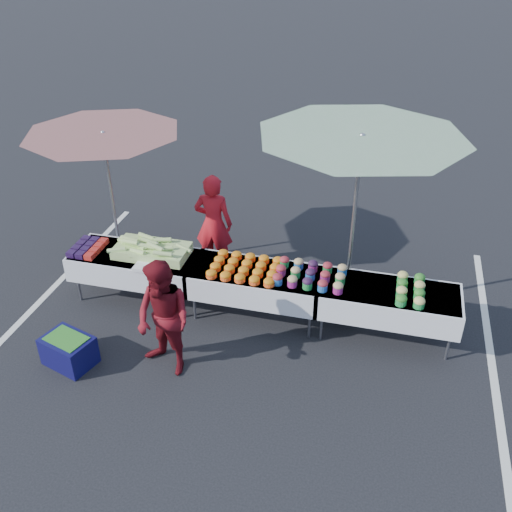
% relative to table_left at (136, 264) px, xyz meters
% --- Properties ---
extents(ground, '(80.00, 80.00, 0.00)m').
position_rel_table_left_xyz_m(ground, '(1.80, 0.00, -0.58)').
color(ground, black).
extents(stripe_left, '(0.10, 5.00, 0.00)m').
position_rel_table_left_xyz_m(stripe_left, '(-1.40, 0.00, -0.58)').
color(stripe_left, silver).
rests_on(stripe_left, ground).
extents(stripe_right, '(0.10, 5.00, 0.00)m').
position_rel_table_left_xyz_m(stripe_right, '(5.00, 0.00, -0.58)').
color(stripe_right, silver).
rests_on(stripe_right, ground).
extents(table_left, '(1.86, 0.81, 0.75)m').
position_rel_table_left_xyz_m(table_left, '(0.00, 0.00, 0.00)').
color(table_left, white).
rests_on(table_left, ground).
extents(table_center, '(1.86, 0.81, 0.75)m').
position_rel_table_left_xyz_m(table_center, '(1.80, 0.00, 0.00)').
color(table_center, white).
rests_on(table_center, ground).
extents(table_right, '(1.86, 0.81, 0.75)m').
position_rel_table_left_xyz_m(table_right, '(3.60, 0.00, 0.00)').
color(table_right, white).
rests_on(table_right, ground).
extents(berry_punnets, '(0.40, 0.54, 0.08)m').
position_rel_table_left_xyz_m(berry_punnets, '(-0.71, -0.06, 0.21)').
color(berry_punnets, black).
rests_on(berry_punnets, table_left).
extents(corn_pile, '(1.16, 0.57, 0.26)m').
position_rel_table_left_xyz_m(corn_pile, '(0.24, 0.04, 0.26)').
color(corn_pile, '#B0E173').
rests_on(corn_pile, table_left).
extents(plastic_bags, '(0.30, 0.25, 0.05)m').
position_rel_table_left_xyz_m(plastic_bags, '(0.30, -0.30, 0.19)').
color(plastic_bags, white).
rests_on(plastic_bags, table_left).
extents(carrot_bowls, '(0.95, 0.69, 0.11)m').
position_rel_table_left_xyz_m(carrot_bowls, '(1.65, -0.01, 0.22)').
color(carrot_bowls, '#FA571B').
rests_on(carrot_bowls, table_center).
extents(potato_cups, '(0.94, 0.58, 0.16)m').
position_rel_table_left_xyz_m(potato_cups, '(2.55, 0.00, 0.25)').
color(potato_cups, '#2664B2').
rests_on(potato_cups, table_right).
extents(bean_baskets, '(0.36, 0.68, 0.15)m').
position_rel_table_left_xyz_m(bean_baskets, '(3.86, -0.01, 0.24)').
color(bean_baskets, '#218739').
rests_on(bean_baskets, table_right).
extents(vendor, '(0.61, 0.42, 1.64)m').
position_rel_table_left_xyz_m(vendor, '(0.85, 1.03, 0.23)').
color(vendor, red).
rests_on(vendor, ground).
extents(customer, '(0.93, 0.84, 1.56)m').
position_rel_table_left_xyz_m(customer, '(0.99, -1.33, 0.20)').
color(customer, maroon).
rests_on(customer, ground).
extents(umbrella_left, '(2.32, 2.32, 2.31)m').
position_rel_table_left_xyz_m(umbrella_left, '(-0.62, 0.67, 1.51)').
color(umbrella_left, black).
rests_on(umbrella_left, ground).
extents(umbrella_right, '(2.94, 2.94, 2.70)m').
position_rel_table_left_xyz_m(umbrella_right, '(3.02, 0.40, 1.86)').
color(umbrella_right, black).
rests_on(umbrella_right, ground).
extents(storage_bin, '(0.72, 0.61, 0.40)m').
position_rel_table_left_xyz_m(storage_bin, '(-0.26, -1.56, -0.37)').
color(storage_bin, '#0E0D41').
rests_on(storage_bin, ground).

